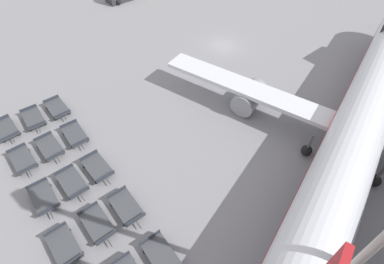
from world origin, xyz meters
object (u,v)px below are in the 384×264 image
baggage_dolly_row_mid_a_col_d (97,224)px  baggage_dolly_row_mid_a_col_b (50,147)px  baggage_dolly_row_mid_b_col_b (75,135)px  baggage_dolly_row_near_col_a (6,129)px  baggage_dolly_row_mid_b_col_c (97,167)px  baggage_dolly_row_mid_a_col_c (72,183)px  baggage_dolly_row_mid_b_col_e (162,256)px  baggage_dolly_row_mid_b_col_a (57,108)px  baggage_dolly_row_near_col_c (43,198)px  baggage_dolly_row_near_col_d (64,246)px  baggage_dolly_row_near_col_b (23,160)px  baggage_dolly_row_mid_b_col_d (126,207)px  baggage_dolly_row_mid_a_col_a (33,118)px  airplane (363,117)px

baggage_dolly_row_mid_a_col_d → baggage_dolly_row_mid_a_col_b: bearing=170.3°
baggage_dolly_row_mid_b_col_b → baggage_dolly_row_near_col_a: bearing=-144.4°
baggage_dolly_row_near_col_a → baggage_dolly_row_mid_b_col_c: same height
baggage_dolly_row_mid_a_col_c → baggage_dolly_row_mid_b_col_e: bearing=4.2°
baggage_dolly_row_mid_b_col_a → baggage_dolly_row_near_col_c: bearing=-36.9°
baggage_dolly_row_mid_a_col_d → baggage_dolly_row_near_col_d: bearing=-97.9°
baggage_dolly_row_near_col_b → baggage_dolly_row_mid_b_col_b: 4.99m
baggage_dolly_row_mid_a_col_c → baggage_dolly_row_mid_b_col_d: same height
baggage_dolly_row_near_col_b → baggage_dolly_row_mid_a_col_c: (5.46, 1.60, 0.00)m
baggage_dolly_row_mid_a_col_a → baggage_dolly_row_mid_b_col_c: same height
baggage_dolly_row_mid_a_col_d → baggage_dolly_row_mid_b_col_c: (-4.39, 3.22, 0.00)m
airplane → baggage_dolly_row_near_col_a: airplane is taller
baggage_dolly_row_mid_a_col_a → baggage_dolly_row_mid_a_col_b: 4.89m
baggage_dolly_row_near_col_c → baggage_dolly_row_mid_a_col_a: size_ratio=1.00×
baggage_dolly_row_mid_a_col_b → baggage_dolly_row_mid_b_col_b: bearing=81.8°
baggage_dolly_row_near_col_b → baggage_dolly_row_mid_b_col_a: (-3.85, 5.85, 0.00)m
baggage_dolly_row_mid_b_col_d → baggage_dolly_row_mid_b_col_e: (4.86, -0.83, 0.00)m
baggage_dolly_row_mid_b_col_b → baggage_dolly_row_mid_b_col_e: size_ratio=1.00×
baggage_dolly_row_mid_a_col_c → airplane: bearing=52.6°
airplane → baggage_dolly_row_mid_a_col_c: 26.02m
airplane → baggage_dolly_row_near_col_a: (-26.06, -21.34, -2.96)m
baggage_dolly_row_mid_a_col_a → baggage_dolly_row_mid_b_col_c: (10.07, 0.62, 0.00)m
baggage_dolly_row_near_col_b → baggage_dolly_row_mid_a_col_d: bearing=4.3°
baggage_dolly_row_mid_a_col_d → baggage_dolly_row_mid_b_col_a: same height
baggage_dolly_row_near_col_c → baggage_dolly_row_mid_a_col_a: (-9.29, 4.14, 0.00)m
baggage_dolly_row_mid_b_col_c → baggage_dolly_row_mid_a_col_c: bearing=-97.3°
baggage_dolly_row_mid_a_col_c → baggage_dolly_row_mid_b_col_b: bearing=144.3°
baggage_dolly_row_near_col_b → baggage_dolly_row_near_col_c: size_ratio=1.00×
baggage_dolly_row_mid_a_col_b → baggage_dolly_row_mid_a_col_c: 5.04m
airplane → baggage_dolly_row_mid_b_col_a: 30.00m
baggage_dolly_row_mid_a_col_b → baggage_dolly_row_mid_b_col_e: same height
baggage_dolly_row_near_col_d → baggage_dolly_row_mid_b_col_c: bearing=124.4°
baggage_dolly_row_near_col_d → baggage_dolly_row_mid_a_col_b: (-9.30, 4.31, 0.00)m
baggage_dolly_row_near_col_d → baggage_dolly_row_mid_b_col_e: (5.77, 4.23, 0.00)m
baggage_dolly_row_mid_a_col_b → baggage_dolly_row_mid_b_col_e: 15.07m
baggage_dolly_row_near_col_b → baggage_dolly_row_mid_b_col_a: 7.00m
airplane → baggage_dolly_row_near_col_d: 26.75m
baggage_dolly_row_near_col_d → baggage_dolly_row_mid_b_col_b: 11.23m
baggage_dolly_row_near_col_c → baggage_dolly_row_mid_a_col_b: size_ratio=1.00×
baggage_dolly_row_near_col_a → baggage_dolly_row_near_col_d: bearing=-10.4°
baggage_dolly_row_near_col_b → baggage_dolly_row_mid_b_col_e: same height
baggage_dolly_row_near_col_a → baggage_dolly_row_mid_a_col_a: bearing=77.0°
baggage_dolly_row_mid_b_col_a → baggage_dolly_row_mid_b_col_d: 14.79m
baggage_dolly_row_near_col_d → baggage_dolly_row_mid_b_col_b: size_ratio=1.00×
baggage_dolly_row_mid_a_col_a → baggage_dolly_row_mid_b_col_d: 15.00m
baggage_dolly_row_mid_a_col_a → baggage_dolly_row_mid_a_col_d: 14.69m
baggage_dolly_row_near_col_c → baggage_dolly_row_mid_b_col_a: same height
baggage_dolly_row_mid_a_col_a → baggage_dolly_row_mid_b_col_d: bearing=-0.7°
baggage_dolly_row_mid_b_col_a → baggage_dolly_row_mid_b_col_b: (4.70, -0.93, 0.00)m
baggage_dolly_row_mid_a_col_a → baggage_dolly_row_mid_b_col_e: same height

